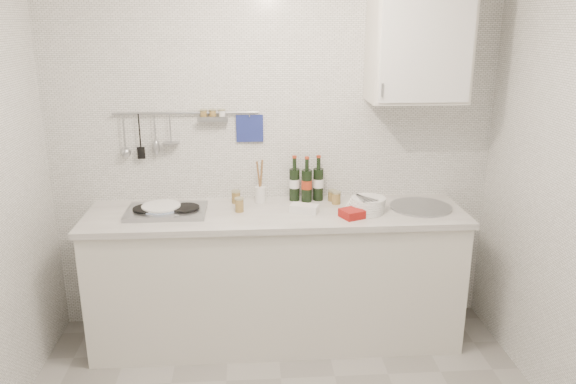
% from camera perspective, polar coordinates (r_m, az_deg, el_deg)
% --- Properties ---
extents(back_wall, '(3.00, 0.02, 2.50)m').
position_cam_1_polar(back_wall, '(3.82, -1.46, 4.19)').
color(back_wall, silver).
rests_on(back_wall, floor).
extents(counter, '(2.44, 0.64, 0.96)m').
position_cam_1_polar(counter, '(3.81, -1.07, -8.88)').
color(counter, silver).
rests_on(counter, floor).
extents(wall_rail, '(0.98, 0.09, 0.34)m').
position_cam_1_polar(wall_rail, '(3.77, -10.60, 6.47)').
color(wall_rail, '#93969B').
rests_on(wall_rail, back_wall).
extents(wall_cabinet, '(0.60, 0.38, 0.70)m').
position_cam_1_polar(wall_cabinet, '(3.70, 13.12, 14.30)').
color(wall_cabinet, silver).
rests_on(wall_cabinet, back_wall).
extents(plate_stack_hob, '(0.27, 0.27, 0.05)m').
position_cam_1_polar(plate_stack_hob, '(3.67, -12.91, -1.74)').
color(plate_stack_hob, '#4C71AD').
rests_on(plate_stack_hob, counter).
extents(plate_stack_sink, '(0.28, 0.26, 0.10)m').
position_cam_1_polar(plate_stack_sink, '(3.64, 7.90, -1.31)').
color(plate_stack_sink, white).
rests_on(plate_stack_sink, counter).
extents(wine_bottles, '(0.24, 0.11, 0.31)m').
position_cam_1_polar(wine_bottles, '(3.79, 1.89, 1.37)').
color(wine_bottles, black).
rests_on(wine_bottles, counter).
extents(butter_dish, '(0.20, 0.14, 0.05)m').
position_cam_1_polar(butter_dish, '(3.59, 1.67, -1.69)').
color(butter_dish, white).
rests_on(butter_dish, counter).
extents(strawberry_punnet, '(0.17, 0.17, 0.05)m').
position_cam_1_polar(strawberry_punnet, '(3.52, 6.51, -2.19)').
color(strawberry_punnet, '#AC1313').
rests_on(strawberry_punnet, counter).
extents(utensil_crock, '(0.07, 0.07, 0.30)m').
position_cam_1_polar(utensil_crock, '(3.79, -2.84, -0.02)').
color(utensil_crock, white).
rests_on(utensil_crock, counter).
extents(jar_a, '(0.06, 0.06, 0.09)m').
position_cam_1_polar(jar_a, '(3.79, -5.31, -0.48)').
color(jar_a, olive).
rests_on(jar_a, counter).
extents(jar_b, '(0.06, 0.06, 0.08)m').
position_cam_1_polar(jar_b, '(3.83, 4.51, -0.33)').
color(jar_b, olive).
rests_on(jar_b, counter).
extents(jar_c, '(0.06, 0.06, 0.08)m').
position_cam_1_polar(jar_c, '(3.77, 4.92, -0.58)').
color(jar_c, olive).
rests_on(jar_c, counter).
extents(jar_d, '(0.06, 0.06, 0.09)m').
position_cam_1_polar(jar_d, '(3.61, -4.97, -1.29)').
color(jar_d, olive).
rests_on(jar_d, counter).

